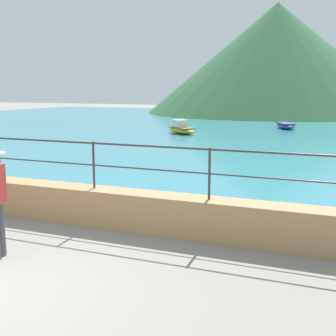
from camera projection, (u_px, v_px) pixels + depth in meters
name	position (u px, v px, depth m)	size (l,w,h in m)	color
promenade_wall	(95.00, 206.00, 8.62)	(20.00, 0.56, 0.70)	tan
railing	(93.00, 155.00, 8.44)	(18.44, 0.04, 0.90)	#383330
lake_water	(276.00, 127.00, 29.30)	(64.00, 44.32, 0.06)	teal
hill_main	(276.00, 59.00, 45.14)	(26.22, 26.22, 11.02)	#33663D
boat_1	(181.00, 129.00, 25.04)	(2.34, 2.17, 0.76)	gold
boat_2	(286.00, 126.00, 28.01)	(1.79, 2.47, 0.36)	#2D4C9E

